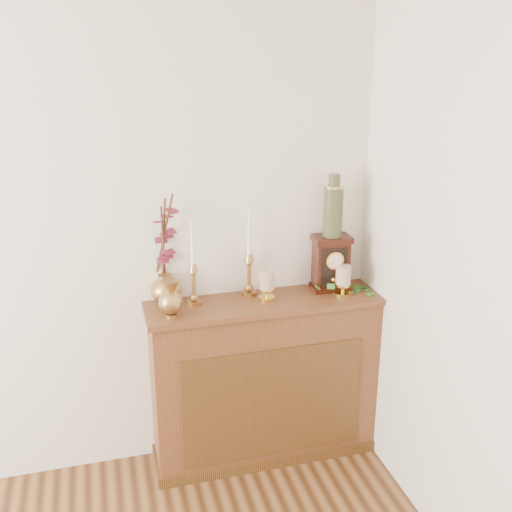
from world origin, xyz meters
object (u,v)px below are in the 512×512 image
object	(u,v)px
ceramic_vase	(333,209)
mantel_clock	(331,263)
bud_vase	(171,299)
candlestick_left	(193,278)
ginger_jar	(166,252)
candlestick_center	(249,268)

from	to	relation	value
ceramic_vase	mantel_clock	bearing A→B (deg)	-93.76
bud_vase	ceramic_vase	world-z (taller)	ceramic_vase
candlestick_left	ginger_jar	xyz separation A→B (m)	(-0.12, 0.09, 0.11)
ginger_jar	mantel_clock	distance (m)	0.87
mantel_clock	ceramic_vase	distance (m)	0.30
ginger_jar	ceramic_vase	distance (m)	0.88
ginger_jar	ceramic_vase	size ratio (longest dim) A/B	1.77
bud_vase	ginger_jar	bearing A→B (deg)	86.83
candlestick_center	ginger_jar	distance (m)	0.44
candlestick_center	mantel_clock	size ratio (longest dim) A/B	1.55
candlestick_left	bud_vase	bearing A→B (deg)	-135.82
candlestick_left	ceramic_vase	distance (m)	0.80
candlestick_center	ginger_jar	xyz separation A→B (m)	(-0.42, 0.04, 0.11)
candlestick_center	ceramic_vase	world-z (taller)	ceramic_vase
ceramic_vase	candlestick_center	bearing A→B (deg)	175.48
ginger_jar	ceramic_vase	world-z (taller)	ceramic_vase
candlestick_center	ceramic_vase	xyz separation A→B (m)	(0.44, -0.03, 0.29)
mantel_clock	candlestick_center	bearing A→B (deg)	178.89
mantel_clock	ceramic_vase	bearing A→B (deg)	90.00
mantel_clock	ginger_jar	bearing A→B (deg)	178.57
bud_vase	ginger_jar	world-z (taller)	ginger_jar
ceramic_vase	candlestick_left	bearing A→B (deg)	-178.91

